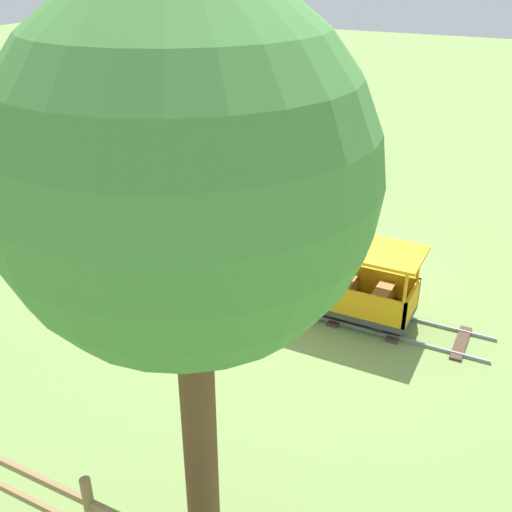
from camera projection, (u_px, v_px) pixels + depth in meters
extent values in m
plane|color=#75934C|center=(281.00, 298.00, 8.20)|extent=(60.00, 60.00, 0.00)
cube|color=gray|center=(255.00, 300.00, 8.10)|extent=(0.03, 6.05, 0.04)
cube|color=gray|center=(271.00, 284.00, 8.50)|extent=(0.03, 6.05, 0.04)
cube|color=#4C3828|center=(461.00, 343.00, 7.23)|extent=(0.74, 0.14, 0.03)
cube|color=#4C3828|center=(399.00, 327.00, 7.54)|extent=(0.74, 0.14, 0.03)
cube|color=#4C3828|center=(341.00, 312.00, 7.84)|extent=(0.74, 0.14, 0.03)
cube|color=#4C3828|center=(288.00, 299.00, 8.15)|extent=(0.74, 0.14, 0.03)
cube|color=#4C3828|center=(239.00, 286.00, 8.45)|extent=(0.74, 0.14, 0.03)
cube|color=#4C3828|center=(193.00, 274.00, 8.76)|extent=(0.74, 0.14, 0.03)
cube|color=#4C3828|center=(151.00, 263.00, 9.07)|extent=(0.74, 0.14, 0.03)
cube|color=#4C3828|center=(111.00, 253.00, 9.37)|extent=(0.74, 0.14, 0.03)
cube|color=#1E472D|center=(193.00, 263.00, 8.67)|extent=(0.62, 1.40, 0.10)
cylinder|color=#1E472D|center=(180.00, 238.00, 8.59)|extent=(0.44, 0.85, 0.44)
cylinder|color=#B7932D|center=(156.00, 232.00, 8.76)|extent=(0.37, 0.02, 0.37)
cylinder|color=#1E472D|center=(161.00, 210.00, 8.54)|extent=(0.12, 0.12, 0.30)
sphere|color=#B7932D|center=(182.00, 221.00, 8.45)|extent=(0.16, 0.16, 0.16)
cube|color=#1E472D|center=(221.00, 249.00, 8.33)|extent=(0.62, 0.45, 0.55)
cube|color=black|center=(221.00, 230.00, 8.20)|extent=(0.70, 0.53, 0.04)
sphere|color=#F2EAB2|center=(153.00, 215.00, 8.66)|extent=(0.10, 0.10, 0.10)
cylinder|color=#2D2D2D|center=(163.00, 265.00, 8.62)|extent=(0.05, 0.32, 0.32)
cylinder|color=#2D2D2D|center=(182.00, 251.00, 9.01)|extent=(0.05, 0.32, 0.32)
cylinder|color=#2D2D2D|center=(205.00, 276.00, 8.33)|extent=(0.05, 0.32, 0.32)
cylinder|color=#2D2D2D|center=(223.00, 261.00, 8.73)|extent=(0.05, 0.32, 0.32)
cube|color=#3F3F3F|center=(325.00, 297.00, 7.86)|extent=(0.70, 2.25, 0.08)
cube|color=orange|center=(316.00, 294.00, 7.50)|extent=(0.04, 2.25, 0.35)
cube|color=orange|center=(335.00, 272.00, 8.03)|extent=(0.04, 2.25, 0.35)
cube|color=orange|center=(250.00, 265.00, 8.21)|extent=(0.70, 0.04, 0.35)
cube|color=orange|center=(411.00, 303.00, 7.32)|extent=(0.70, 0.04, 0.35)
cylinder|color=orange|center=(241.00, 262.00, 7.86)|extent=(0.04, 0.04, 0.75)
cylinder|color=orange|center=(262.00, 243.00, 8.36)|extent=(0.04, 0.04, 0.75)
cylinder|color=orange|center=(404.00, 301.00, 6.99)|extent=(0.04, 0.04, 0.75)
cylinder|color=orange|center=(417.00, 277.00, 7.49)|extent=(0.04, 0.04, 0.75)
cube|color=orange|center=(329.00, 241.00, 7.50)|extent=(0.80, 2.35, 0.04)
cube|color=olive|center=(381.00, 300.00, 7.49)|extent=(0.54, 0.20, 0.24)
cube|color=olive|center=(344.00, 291.00, 7.69)|extent=(0.54, 0.20, 0.24)
cube|color=olive|center=(308.00, 282.00, 7.89)|extent=(0.54, 0.20, 0.24)
cube|color=olive|center=(275.00, 274.00, 8.09)|extent=(0.54, 0.20, 0.24)
cylinder|color=#262626|center=(263.00, 293.00, 7.99)|extent=(0.04, 0.24, 0.24)
cylinder|color=#262626|center=(279.00, 277.00, 8.39)|extent=(0.04, 0.24, 0.24)
cylinder|color=#262626|center=(378.00, 323.00, 7.35)|extent=(0.04, 0.24, 0.24)
cylinder|color=#262626|center=(390.00, 304.00, 7.75)|extent=(0.04, 0.24, 0.24)
cylinder|color=#282D47|center=(194.00, 293.00, 7.52)|extent=(0.12, 0.12, 0.80)
cylinder|color=#282D47|center=(202.00, 287.00, 7.66)|extent=(0.12, 0.12, 0.80)
cylinder|color=#2D4C99|center=(196.00, 242.00, 7.29)|extent=(0.30, 0.30, 0.55)
sphere|color=beige|center=(194.00, 212.00, 7.11)|extent=(0.22, 0.22, 0.22)
cylinder|color=black|center=(194.00, 202.00, 7.05)|extent=(0.20, 0.20, 0.06)
cube|color=brown|center=(268.00, 191.00, 10.68)|extent=(1.33, 0.53, 0.06)
cube|color=brown|center=(277.00, 182.00, 10.50)|extent=(1.30, 0.17, 0.40)
cube|color=#333333|center=(251.00, 212.00, 10.34)|extent=(0.11, 0.33, 0.42)
cube|color=#333333|center=(284.00, 192.00, 11.20)|extent=(0.11, 0.33, 0.42)
cylinder|color=brown|center=(199.00, 423.00, 4.45)|extent=(0.26, 0.26, 2.21)
sphere|color=#4C8E42|center=(185.00, 175.00, 3.58)|extent=(2.34, 2.34, 2.34)
cube|color=#93754C|center=(17.00, 468.00, 4.62)|extent=(0.04, 7.05, 0.06)
cube|color=#93754C|center=(24.00, 497.00, 4.76)|extent=(0.04, 7.05, 0.06)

